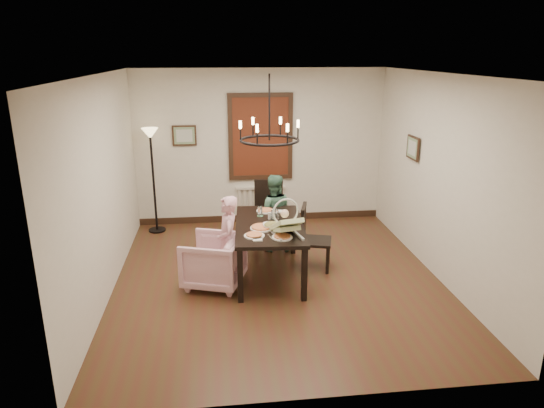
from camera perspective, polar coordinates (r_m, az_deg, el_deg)
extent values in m
cube|color=#452E17|center=(6.93, 0.68, -8.76)|extent=(4.50, 5.00, 0.01)
cube|color=white|center=(6.22, 0.78, 15.05)|extent=(4.50, 5.00, 0.01)
cube|color=beige|center=(8.86, -1.37, 6.66)|extent=(4.50, 0.01, 2.80)
cube|color=beige|center=(6.54, -19.22, 1.76)|extent=(0.01, 5.00, 2.80)
cube|color=beige|center=(7.08, 19.13, 2.91)|extent=(0.01, 5.00, 2.80)
cube|color=black|center=(6.75, -0.29, -2.55)|extent=(1.04, 1.72, 0.05)
cube|color=black|center=(6.19, -3.76, -8.44)|extent=(0.07, 0.07, 0.73)
cube|color=black|center=(7.60, -3.61, -3.36)|extent=(0.07, 0.07, 0.73)
cube|color=black|center=(6.22, 3.82, -8.28)|extent=(0.07, 0.07, 0.73)
cube|color=black|center=(7.63, 2.51, -3.26)|extent=(0.07, 0.07, 0.73)
imported|color=#EAB3CD|center=(6.67, -6.90, -6.68)|extent=(0.97, 0.95, 0.70)
imported|color=#DE9CAC|center=(6.58, -5.19, -5.30)|extent=(0.26, 0.39, 1.05)
imported|color=#426F57|center=(7.72, 0.14, -1.79)|extent=(0.54, 0.44, 1.03)
imported|color=white|center=(6.56, -0.04, -2.57)|extent=(0.29, 0.29, 0.07)
cylinder|color=tan|center=(6.54, -1.22, -2.79)|extent=(0.31, 0.31, 0.04)
cylinder|color=silver|center=(6.87, 0.17, -1.32)|extent=(0.07, 0.07, 0.14)
cube|color=#552111|center=(8.78, -1.35, 7.89)|extent=(1.00, 0.03, 1.40)
cube|color=black|center=(8.76, -10.27, 7.93)|extent=(0.42, 0.03, 0.36)
cube|color=black|center=(7.81, 16.25, 6.36)|extent=(0.03, 0.42, 0.36)
torus|color=black|center=(6.44, -0.30, 7.52)|extent=(0.80, 0.80, 0.04)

